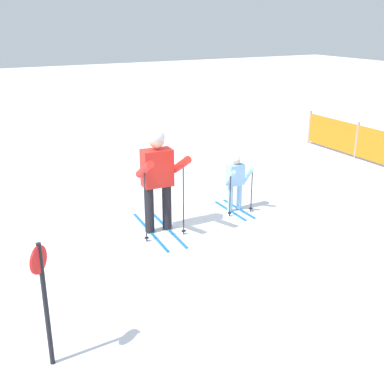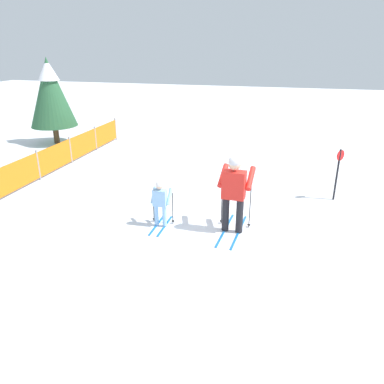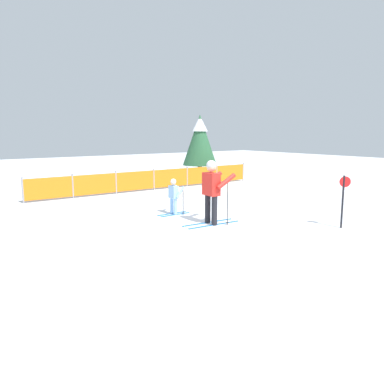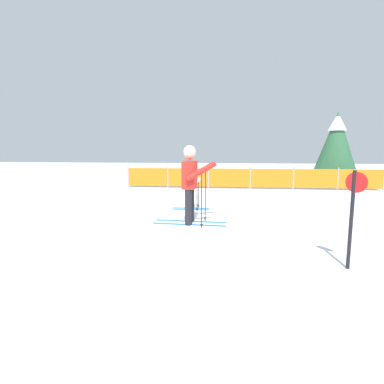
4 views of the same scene
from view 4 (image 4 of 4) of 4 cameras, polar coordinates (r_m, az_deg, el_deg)
ground_plane at (r=6.77m, az=-0.30°, el=-6.01°), size 60.00×60.00×0.00m
skier_adult at (r=6.60m, az=-0.19°, el=2.82°), size 1.66×0.76×1.74m
skier_child at (r=8.26m, az=-0.14°, el=1.03°), size 1.03×0.53×1.09m
safety_fence at (r=12.84m, az=11.04°, el=2.64°), size 10.64×0.07×0.93m
conifer_far at (r=15.74m, az=25.81°, el=8.96°), size 1.83×1.83×3.40m
trail_marker at (r=4.62m, az=28.30°, el=-2.82°), size 0.22×0.20×1.38m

